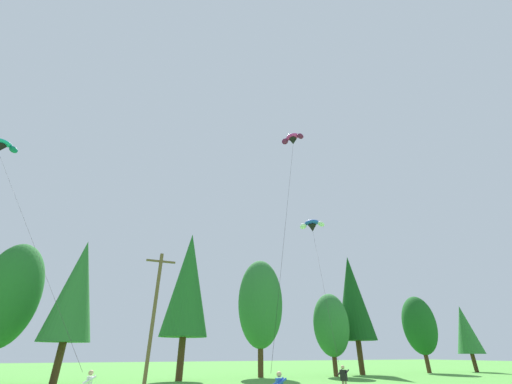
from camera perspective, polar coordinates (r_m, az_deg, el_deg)
name	(u,v)px	position (r m, az deg, el deg)	size (l,w,h in m)	color
treeline_tree_d	(10,294)	(38.43, -37.87, -14.26)	(5.05, 5.05, 12.02)	#472D19
treeline_tree_e	(76,289)	(35.63, -29.58, -14.89)	(4.34, 4.34, 12.46)	#472D19
treeline_tree_f	(188,282)	(36.39, -12.13, -15.62)	(4.83, 4.83, 14.67)	#472D19
treeline_tree_g	(260,303)	(40.31, 0.77, -19.29)	(5.27, 5.27, 12.84)	#472D19
treeline_tree_h	(331,324)	(42.52, 13.35, -22.17)	(4.24, 4.24, 9.03)	#472D19
treeline_tree_i	(352,297)	(46.85, 16.93, -17.55)	(4.82, 4.82, 14.65)	#472D19
treeline_tree_j	(419,325)	(53.96, 27.30, -20.49)	(4.45, 4.45, 9.80)	#472D19
treeline_tree_k	(465,329)	(59.77, 33.50, -19.92)	(3.53, 3.53, 8.78)	#472D19
utility_pole	(154,313)	(25.70, -17.90, -20.07)	(2.20, 0.26, 9.36)	brown
kite_flyer_far	(344,378)	(23.48, 15.52, -29.52)	(0.69, 0.71, 1.69)	gray
parafoil_kite_high_teal	(1,145)	(42.77, -38.87, 6.55)	(14.68, 18.57, 20.83)	teal
parafoil_kite_mid_magenta	(293,139)	(31.75, 6.62, 9.42)	(7.69, 9.34, 20.08)	#D12893
parafoil_kite_far_blue_white	(312,225)	(42.20, 10.06, -5.91)	(9.83, 15.62, 16.40)	blue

